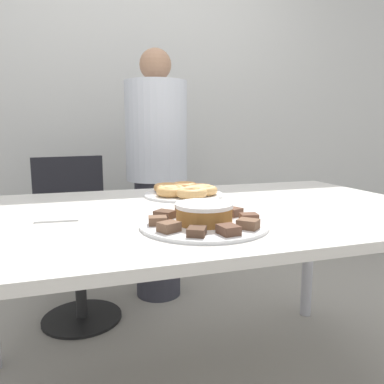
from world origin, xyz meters
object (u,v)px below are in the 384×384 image
object	(u,v)px
frosted_cake	(204,213)
plate_cake	(204,225)
office_chair_left	(76,242)
napkin	(58,218)
plate_donuts	(184,195)
person_standing	(157,172)

from	to	relation	value
frosted_cake	plate_cake	bearing A→B (deg)	0.00
office_chair_left	frosted_cake	size ratio (longest dim) A/B	5.37
office_chair_left	napkin	bearing A→B (deg)	-103.51
plate_donuts	napkin	distance (m)	0.58
person_standing	plate_cake	distance (m)	1.26
person_standing	plate_cake	size ratio (longest dim) A/B	4.04
frosted_cake	plate_donuts	bearing A→B (deg)	79.77
plate_cake	napkin	xyz separation A→B (m)	(-0.41, 0.24, -0.00)
plate_donuts	napkin	bearing A→B (deg)	-150.95
person_standing	frosted_cake	bearing A→B (deg)	-96.40
person_standing	plate_donuts	bearing A→B (deg)	-93.67
napkin	person_standing	bearing A→B (deg)	61.47
person_standing	frosted_cake	size ratio (longest dim) A/B	9.11
office_chair_left	frosted_cake	world-z (taller)	office_chair_left
plate_cake	frosted_cake	size ratio (longest dim) A/B	2.25
person_standing	napkin	world-z (taller)	person_standing
plate_donuts	office_chair_left	bearing A→B (deg)	127.14
office_chair_left	frosted_cake	xyz separation A→B (m)	(0.36, -1.12, 0.38)
office_chair_left	plate_donuts	world-z (taller)	office_chair_left
plate_cake	frosted_cake	bearing A→B (deg)	180.00
plate_cake	plate_donuts	size ratio (longest dim) A/B	1.11
office_chair_left	frosted_cake	bearing A→B (deg)	-82.21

